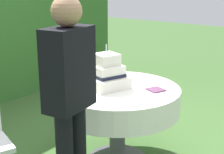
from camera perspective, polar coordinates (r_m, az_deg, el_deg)
cake_table at (r=3.16m, az=0.92°, el=-3.96°), size 1.15×1.15×0.74m
wedding_cake at (r=3.10m, az=-0.92°, el=0.42°), size 0.43×0.43×0.40m
serving_plate_near at (r=2.98m, az=-6.80°, el=-2.67°), size 0.13×0.13×0.01m
serving_plate_far at (r=2.73m, az=3.52°, el=-4.36°), size 0.14×0.14×0.01m
serving_plate_left at (r=3.30m, az=7.48°, el=-0.81°), size 0.15×0.15×0.01m
serving_plate_right at (r=3.43m, az=0.42°, el=-0.02°), size 0.13×0.13×0.01m
napkin_stack at (r=3.07m, az=7.32°, el=-2.12°), size 0.18×0.18×0.01m
standing_person at (r=2.31m, az=-7.09°, el=-3.35°), size 0.39×0.25×1.60m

